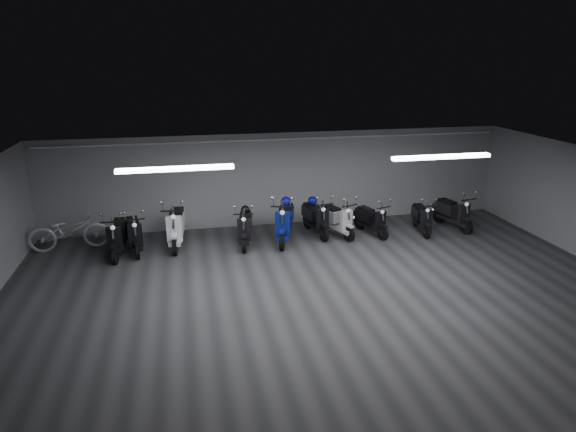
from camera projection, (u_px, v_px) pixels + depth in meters
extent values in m
cube|color=#323234|center=(326.00, 296.00, 10.82)|extent=(14.00, 10.00, 0.01)
cube|color=gray|center=(329.00, 169.00, 9.95)|extent=(14.00, 10.00, 0.01)
cube|color=gray|center=(280.00, 179.00, 15.04)|extent=(14.00, 0.01, 2.80)
cube|color=gray|center=(450.00, 383.00, 5.73)|extent=(14.00, 0.01, 2.80)
cube|color=white|center=(176.00, 169.00, 10.30)|extent=(2.40, 0.18, 0.08)
cube|color=white|center=(442.00, 157.00, 11.49)|extent=(2.40, 0.18, 0.08)
cylinder|color=white|center=(281.00, 139.00, 14.58)|extent=(13.60, 0.05, 0.05)
imported|color=silver|center=(69.00, 227.00, 13.20)|extent=(2.07, 0.93, 1.30)
sphere|color=#0D0C84|center=(286.00, 202.00, 13.91)|extent=(0.29, 0.29, 0.29)
sphere|color=navy|center=(312.00, 201.00, 14.41)|extent=(0.26, 0.26, 0.26)
sphere|color=black|center=(245.00, 210.00, 13.68)|extent=(0.24, 0.24, 0.24)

